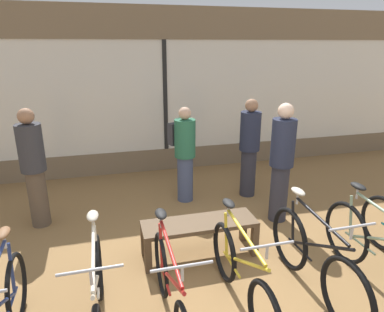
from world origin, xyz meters
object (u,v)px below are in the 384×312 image
bicycle_left (98,298)px  bicycle_center (241,276)px  bicycle_center_left (171,293)px  display_bench (199,228)px  customer_near_bench (249,146)px  customer_near_rack (184,152)px  customer_by_window (33,166)px  bicycle_center_right (314,260)px  bicycle_right (378,254)px  customer_mid_floor (282,161)px

bicycle_left → bicycle_center: (1.35, -0.05, -0.00)m
bicycle_center_left → display_bench: size_ratio=1.22×
bicycle_left → customer_near_bench: size_ratio=1.02×
customer_near_bench → customer_near_rack: bearing=175.4°
customer_by_window → bicycle_center_right: bearing=-37.5°
bicycle_center_right → bicycle_right: (0.72, -0.09, 0.01)m
bicycle_right → customer_mid_floor: 1.74m
bicycle_right → display_bench: size_ratio=1.28×
bicycle_left → bicycle_right: bearing=-2.3°
bicycle_left → bicycle_center: 1.35m
bicycle_center_right → customer_near_rack: (-0.75, 2.57, 0.45)m
customer_near_bench → bicycle_center: bearing=-114.8°
customer_near_rack → customer_by_window: bearing=-172.4°
customer_near_rack → customer_near_bench: customer_near_bench is taller
bicycle_left → customer_mid_floor: 3.05m
bicycle_center → customer_mid_floor: (1.24, 1.56, 0.56)m
bicycle_left → bicycle_center: size_ratio=1.03×
bicycle_center_left → display_bench: (0.57, 1.04, -0.00)m
bicycle_left → customer_by_window: customer_by_window is taller
bicycle_left → customer_near_bench: bearing=44.4°
bicycle_right → customer_by_window: customer_by_window is taller
customer_near_bench → customer_by_window: bearing=-176.5°
display_bench → bicycle_center_right: bearing=-45.2°
bicycle_center_left → customer_near_rack: customer_near_rack is taller
bicycle_left → bicycle_right: size_ratio=0.96×
customer_by_window → customer_near_bench: bearing=3.5°
display_bench → customer_near_bench: (1.30, 1.53, 0.50)m
customer_by_window → customer_near_bench: 3.33m
bicycle_center → display_bench: (-0.15, 0.97, 0.01)m
bicycle_center → customer_by_window: bearing=133.4°
customer_near_rack → customer_mid_floor: (1.19, -1.03, 0.08)m
bicycle_center_right → customer_near_rack: 2.72m
bicycle_center → customer_by_window: customer_by_window is taller
customer_by_window → customer_near_rack: bearing=7.6°
customer_mid_floor → customer_near_bench: size_ratio=1.05×
bicycle_center_right → display_bench: bicycle_center_right is taller
bicycle_left → bicycle_center: bicycle_left is taller
display_bench → customer_mid_floor: size_ratio=0.80×
bicycle_center_right → display_bench: (-0.95, 0.96, -0.02)m
customer_near_rack → bicycle_left: bearing=-118.8°
bicycle_right → customer_near_bench: size_ratio=1.07×
bicycle_right → customer_mid_floor: size_ratio=1.02×
customer_near_rack → customer_by_window: (-2.22, -0.29, 0.05)m
customer_near_bench → bicycle_right: bearing=-82.0°
bicycle_center → customer_by_window: 3.20m
display_bench → customer_mid_floor: bearing=23.1°
display_bench → customer_near_rack: 1.70m
bicycle_center → customer_mid_floor: 2.07m
bicycle_right → display_bench: bicycle_right is taller
bicycle_center → bicycle_center_right: size_ratio=0.97×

